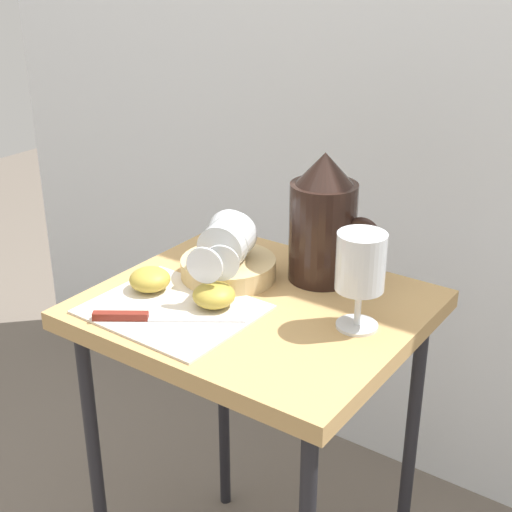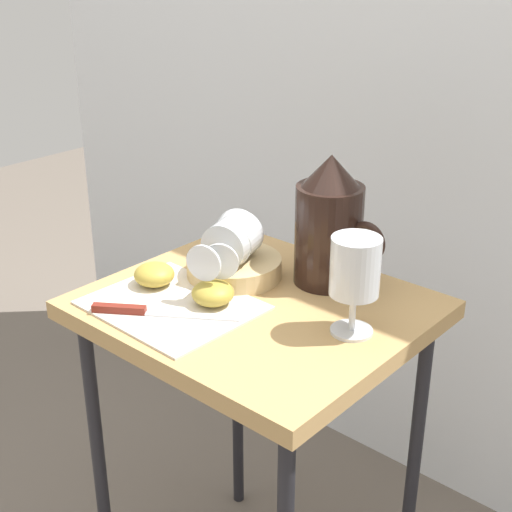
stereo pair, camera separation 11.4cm
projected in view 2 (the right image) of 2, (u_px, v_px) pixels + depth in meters
curtain_drape at (441, 72)px, 1.44m from camera, size 2.40×0.03×1.92m
table at (256, 341)px, 1.21m from camera, size 0.51×0.45×0.67m
linen_napkin at (172, 305)px, 1.16m from camera, size 0.26×0.22×0.00m
basket_tray at (234, 267)px, 1.25m from camera, size 0.16×0.16×0.03m
pitcher at (329, 232)px, 1.21m from camera, size 0.17×0.11×0.22m
wine_glass_upright at (355, 272)px, 1.05m from camera, size 0.07×0.07×0.15m
wine_glass_tipped_near at (232, 241)px, 1.22m from camera, size 0.11×0.16×0.08m
wine_glass_tipped_far at (233, 238)px, 1.23m from camera, size 0.13×0.16×0.08m
apple_half_left at (154, 274)px, 1.22m from camera, size 0.07×0.07×0.04m
apple_half_right at (213, 293)px, 1.15m from camera, size 0.07×0.07×0.04m
knife at (143, 311)px, 1.13m from camera, size 0.20×0.14×0.01m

